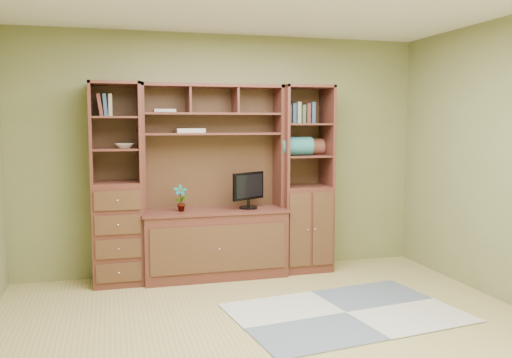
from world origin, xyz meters
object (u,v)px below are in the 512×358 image
object	(u,v)px
left_tower	(117,184)
monitor	(248,184)
right_tower	(304,179)
center_hutch	(214,182)

from	to	relation	value
left_tower	monitor	size ratio (longest dim) A/B	3.82
right_tower	monitor	world-z (taller)	right_tower
right_tower	monitor	bearing A→B (deg)	-173.55
center_hutch	left_tower	world-z (taller)	same
left_tower	monitor	world-z (taller)	left_tower
center_hutch	monitor	xyz separation A→B (m)	(0.36, -0.03, -0.03)
center_hutch	left_tower	xyz separation A→B (m)	(-1.00, 0.04, 0.00)
center_hutch	left_tower	distance (m)	1.00
left_tower	right_tower	size ratio (longest dim) A/B	1.00
monitor	center_hutch	bearing A→B (deg)	143.48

